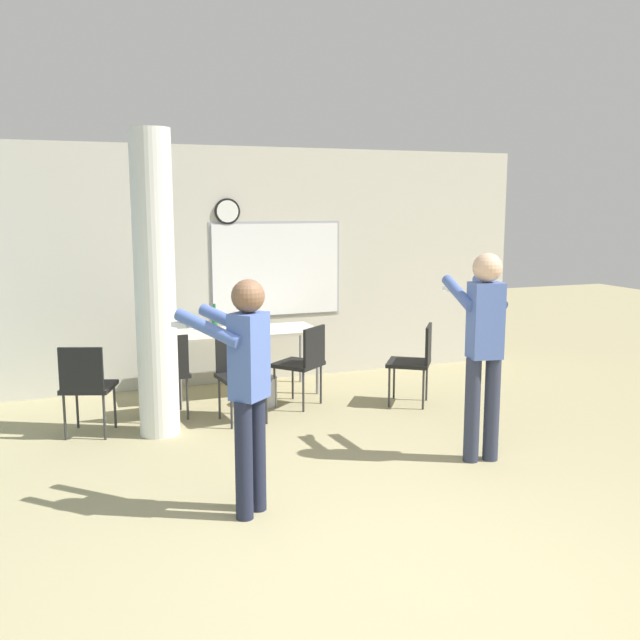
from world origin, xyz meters
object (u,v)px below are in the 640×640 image
Objects in this scene: folding_table at (244,335)px; person_playing_front at (246,378)px; person_playing_side at (483,340)px; chair_table_left at (166,369)px; chair_table_front at (240,370)px; chair_table_right at (304,359)px; chair_near_pillar at (86,383)px; bottle_on_table at (215,320)px; chair_mid_room at (416,358)px.

folding_table is 1.02× the size of person_playing_front.
chair_table_left is at bearing 137.67° from person_playing_side.
chair_table_front is 0.78m from chair_table_right.
chair_near_pillar is at bearing -151.52° from folding_table.
chair_table_right is at bearing 113.04° from person_playing_side.
chair_table_front is 1.00× the size of chair_table_right.
bottle_on_table is 0.17× the size of person_playing_side.
person_playing_side reaches higher than chair_near_pillar.
chair_table_right and chair_mid_room have the same top height.
chair_near_pillar is (-1.74, -0.94, -0.17)m from folding_table.
chair_table_front is at bearing 0.38° from chair_near_pillar.
chair_table_left is (-0.67, -0.80, -0.34)m from bottle_on_table.
chair_mid_room is (1.90, -0.12, 0.00)m from chair_table_front.
bottle_on_table is 1.09m from chair_table_left.
chair_table_left reaches higher than folding_table.
folding_table is 1.92× the size of chair_table_left.
chair_table_right is (0.47, -0.71, -0.17)m from folding_table.
chair_table_left is (-0.96, -0.65, -0.17)m from folding_table.
folding_table is 1.92× the size of chair_table_front.
folding_table is at bearing -26.83° from bottle_on_table.
bottle_on_table is at bearing 37.10° from chair_near_pillar.
folding_table is at bearing 115.91° from person_playing_side.
chair_table_front is 2.48m from person_playing_side.
person_playing_front is at bearing -98.50° from bottle_on_table.
person_playing_front is (-0.49, -2.15, 0.46)m from chair_table_front.
chair_table_right is 2.72m from person_playing_front.
folding_table is 1.98m from chair_near_pillar.
folding_table is at bearing 72.96° from chair_table_front.
bottle_on_table is at bearing 49.93° from chair_table_left.
person_playing_side reaches higher than chair_table_right.
person_playing_side reaches higher than chair_table_left.
chair_mid_room is (1.61, -1.06, -0.17)m from folding_table.
bottle_on_table is at bearing 131.65° from chair_table_right.
chair_mid_room is at bearing 40.33° from person_playing_front.
chair_table_left is at bearing -130.07° from bottle_on_table.
chair_mid_room is at bearing -9.01° from chair_table_left.
bottle_on_table reaches higher than folding_table.
chair_table_front is (1.45, 0.01, 0.00)m from chair_near_pillar.
chair_table_left is 2.49m from person_playing_front.
bottle_on_table is 3.27m from person_playing_front.
chair_table_front is 1.00× the size of chair_table_left.
bottle_on_table is 0.18× the size of person_playing_front.
chair_near_pillar is 2.21m from chair_table_right.
chair_near_pillar is at bearing 149.64° from person_playing_side.
chair_table_front is (0.01, -1.08, -0.34)m from bottle_on_table.
chair_table_left is 0.53× the size of person_playing_front.
chair_near_pillar and chair_table_left have the same top height.
bottle_on_table is 2.28m from chair_mid_room.
chair_table_right is at bearing 163.02° from chair_mid_room.
bottle_on_table is 1.13m from chair_table_front.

